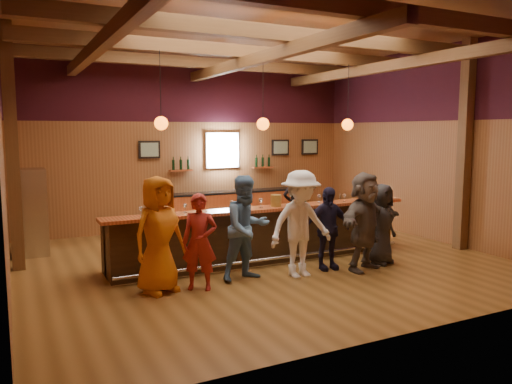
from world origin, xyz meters
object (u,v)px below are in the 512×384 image
customer_redvest (200,242)px  bartender (296,206)px  customer_denim (247,228)px  bottle_a (297,197)px  ice_bucket (276,201)px  customer_orange (159,235)px  customer_brown (365,221)px  bar_counter (260,234)px  customer_dark (381,224)px  back_bar_cabinet (239,208)px  customer_white (301,224)px  customer_navy (327,228)px  stainless_fridge (29,212)px

customer_redvest → bartender: 4.04m
customer_denim → bottle_a: customer_denim is taller
ice_bucket → bartender: bearing=47.7°
customer_orange → customer_brown: bearing=-26.8°
bar_counter → customer_dark: customer_dark is taller
customer_dark → bartender: bearing=79.4°
bar_counter → bottle_a: bearing=-17.7°
back_bar_cabinet → customer_orange: bearing=-127.2°
customer_denim → customer_white: customer_white is taller
bar_counter → customer_white: size_ratio=3.33×
customer_denim → bottle_a: bearing=22.7°
customer_navy → customer_orange: bearing=-175.2°
customer_white → bartender: 2.90m
stainless_fridge → customer_brown: size_ratio=0.98×
customer_orange → customer_navy: size_ratio=1.21×
customer_white → bar_counter: bearing=90.5°
stainless_fridge → customer_redvest: stainless_fridge is taller
back_bar_cabinet → customer_dark: bearing=-81.1°
customer_white → bottle_a: customer_white is taller
stainless_fridge → customer_white: 5.70m
customer_denim → bartender: bearing=36.6°
customer_denim → customer_dark: (2.78, -0.22, -0.13)m
bartender → back_bar_cabinet: bearing=-68.0°
bar_counter → stainless_fridge: stainless_fridge is taller
bottle_a → bartender: bearing=59.7°
customer_orange → bartender: 4.47m
customer_orange → customer_dark: 4.33m
customer_orange → ice_bucket: customer_orange is taller
bartender → ice_bucket: size_ratio=7.28×
bartender → bar_counter: bearing=51.3°
stainless_fridge → customer_orange: bearing=-63.9°
bartender → ice_bucket: (-1.33, -1.46, 0.39)m
bar_counter → customer_brown: customer_brown is taller
bartender → bottle_a: (-0.79, -1.35, 0.41)m
customer_navy → bottle_a: 1.08m
back_bar_cabinet → customer_orange: (-3.55, -4.68, 0.46)m
bar_counter → bartender: bearing=36.7°
ice_bucket → customer_denim: bearing=-142.3°
back_bar_cabinet → bartender: bearing=-82.5°
ice_bucket → customer_orange: bearing=-163.2°
customer_orange → ice_bucket: size_ratio=8.18×
back_bar_cabinet → customer_redvest: bearing=-121.2°
customer_orange → ice_bucket: 2.67m
customer_orange → bottle_a: customer_orange is taller
customer_brown → bottle_a: size_ratio=5.44×
customer_brown → bottle_a: customer_brown is taller
customer_denim → ice_bucket: bearing=30.5°
stainless_fridge → customer_brown: (5.49, -4.00, 0.01)m
customer_orange → customer_navy: (3.16, -0.09, -0.16)m
stainless_fridge → customer_navy: (4.91, -3.65, -0.13)m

